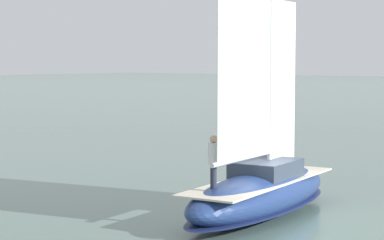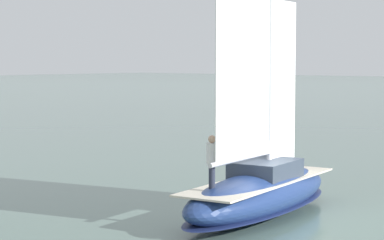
{
  "view_description": "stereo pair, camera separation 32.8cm",
  "coord_description": "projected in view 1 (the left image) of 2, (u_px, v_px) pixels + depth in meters",
  "views": [
    {
      "loc": [
        -20.68,
        -14.16,
        5.29
      ],
      "look_at": [
        0.0,
        3.0,
        3.11
      ],
      "focal_mm": 70.0,
      "sensor_mm": 36.0,
      "label": 1
    },
    {
      "loc": [
        -20.47,
        -14.41,
        5.29
      ],
      "look_at": [
        0.0,
        3.0,
        3.11
      ],
      "focal_mm": 70.0,
      "sensor_mm": 36.0,
      "label": 2
    }
  ],
  "objects": [
    {
      "name": "ground_plane",
      "position": [
        260.0,
        216.0,
        25.3
      ],
      "size": [
        400.0,
        400.0,
        0.0
      ],
      "primitive_type": "plane",
      "color": "slate"
    },
    {
      "name": "sailboat_main",
      "position": [
        260.0,
        187.0,
        25.23
      ],
      "size": [
        9.25,
        3.78,
        12.35
      ],
      "color": "navy",
      "rests_on": "ground"
    }
  ]
}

